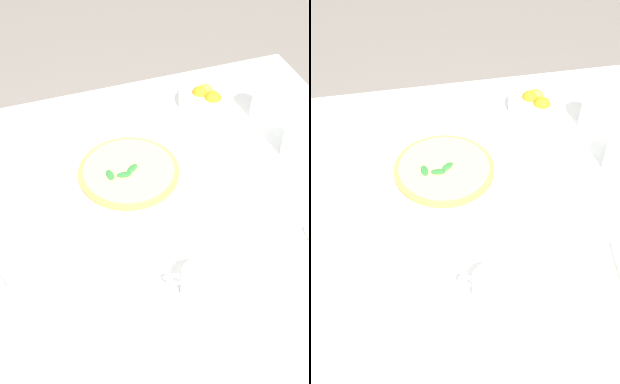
{
  "view_description": "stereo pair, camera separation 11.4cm",
  "coord_description": "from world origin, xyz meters",
  "views": [
    {
      "loc": [
        0.29,
        0.65,
        1.6
      ],
      "look_at": [
        0.04,
        -0.08,
        0.76
      ],
      "focal_mm": 45.4,
      "sensor_mm": 36.0,
      "label": 1
    },
    {
      "loc": [
        0.18,
        0.68,
        1.6
      ],
      "look_at": [
        0.04,
        -0.08,
        0.76
      ],
      "focal_mm": 45.4,
      "sensor_mm": 36.0,
      "label": 2
    }
  ],
  "objects": [
    {
      "name": "ground_plane",
      "position": [
        0.0,
        0.0,
        0.0
      ],
      "size": [
        8.0,
        8.0,
        0.0
      ],
      "primitive_type": "plane",
      "color": "slate"
    },
    {
      "name": "dining_table",
      "position": [
        0.0,
        0.0,
        0.61
      ],
      "size": [
        1.11,
        1.11,
        0.74
      ],
      "color": "white",
      "rests_on": "ground_plane"
    },
    {
      "name": "pizza_plate",
      "position": [
        0.08,
        -0.16,
        0.76
      ],
      "size": [
        0.31,
        0.31,
        0.02
      ],
      "color": "white",
      "rests_on": "dining_table"
    },
    {
      "name": "pizza",
      "position": [
        0.08,
        -0.16,
        0.77
      ],
      "size": [
        0.25,
        0.25,
        0.02
      ],
      "color": "#C68E47",
      "rests_on": "pizza_plate"
    },
    {
      "name": "coffee_cup_left_edge",
      "position": [
        0.04,
        0.19,
        0.78
      ],
      "size": [
        0.13,
        0.13,
        0.07
      ],
      "color": "white",
      "rests_on": "dining_table"
    },
    {
      "name": "water_glass_back_corner",
      "position": [
        -0.35,
        -0.28,
        0.8
      ],
      "size": [
        0.07,
        0.07,
        0.12
      ],
      "color": "white",
      "rests_on": "dining_table"
    },
    {
      "name": "water_glass_near_left",
      "position": [
        0.28,
        -0.02,
        0.79
      ],
      "size": [
        0.07,
        0.07,
        0.1
      ],
      "color": "white",
      "rests_on": "dining_table"
    },
    {
      "name": "water_glass_far_right",
      "position": [
        -0.35,
        -0.11,
        0.79
      ],
      "size": [
        0.07,
        0.07,
        0.11
      ],
      "color": "white",
      "rests_on": "dining_table"
    },
    {
      "name": "citrus_bowl",
      "position": [
        -0.22,
        -0.38,
        0.77
      ],
      "size": [
        0.15,
        0.15,
        0.06
      ],
      "color": "white",
      "rests_on": "dining_table"
    }
  ]
}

